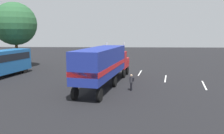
# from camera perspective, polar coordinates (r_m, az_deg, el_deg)

# --- Properties ---
(ground_plane) EXTENTS (120.00, 120.00, 0.00)m
(ground_plane) POSITION_cam_1_polar(r_m,az_deg,el_deg) (30.14, 0.87, -1.92)
(ground_plane) COLOR black
(lane_stripe_near) EXTENTS (4.35, 0.98, 0.01)m
(lane_stripe_near) POSITION_cam_1_polar(r_m,az_deg,el_deg) (31.46, 7.32, -1.53)
(lane_stripe_near) COLOR silver
(lane_stripe_near) RESTS_ON ground_plane
(lane_stripe_mid) EXTENTS (4.33, 1.14, 0.01)m
(lane_stripe_mid) POSITION_cam_1_polar(r_m,az_deg,el_deg) (28.11, 13.78, -2.94)
(lane_stripe_mid) COLOR silver
(lane_stripe_mid) RESTS_ON ground_plane
(lane_stripe_far) EXTENTS (4.30, 1.24, 0.01)m
(lane_stripe_far) POSITION_cam_1_polar(r_m,az_deg,el_deg) (25.92, 22.90, -4.37)
(lane_stripe_far) COLOR silver
(lane_stripe_far) RESTS_ON ground_plane
(semi_truck) EXTENTS (14.36, 5.46, 4.50)m
(semi_truck) POSITION_cam_1_polar(r_m,az_deg,el_deg) (23.11, -1.91, 1.15)
(semi_truck) COLOR red
(semi_truck) RESTS_ON ground_plane
(person_bystander) EXTENTS (0.35, 0.47, 1.63)m
(person_bystander) POSITION_cam_1_polar(r_m,az_deg,el_deg) (21.57, 5.10, -3.83)
(person_bystander) COLOR black
(person_bystander) RESTS_ON ground_plane
(tree_center) EXTENTS (6.85, 6.85, 10.54)m
(tree_center) POSITION_cam_1_polar(r_m,az_deg,el_deg) (39.10, -23.98, 10.24)
(tree_center) COLOR brown
(tree_center) RESTS_ON ground_plane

